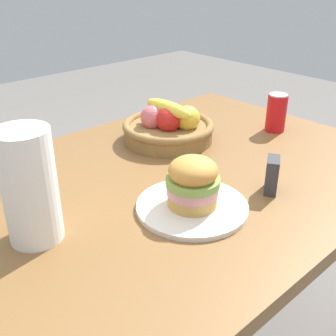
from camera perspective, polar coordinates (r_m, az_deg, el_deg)
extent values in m
cube|color=brown|center=(1.09, -1.06, -2.74)|extent=(1.40, 0.90, 0.04)
cylinder|color=brown|center=(1.89, 5.63, -2.30)|extent=(0.07, 0.07, 0.71)
cylinder|color=silver|center=(0.97, 3.33, -5.31)|extent=(0.26, 0.26, 0.01)
cylinder|color=tan|center=(0.96, 3.36, -4.24)|extent=(0.11, 0.11, 0.03)
cylinder|color=pink|center=(0.94, 3.40, -2.89)|extent=(0.12, 0.12, 0.02)
cylinder|color=#84A84C|center=(0.93, 3.44, -1.82)|extent=(0.12, 0.12, 0.02)
ellipsoid|color=gold|center=(0.92, 3.48, -0.37)|extent=(0.11, 0.11, 0.06)
cylinder|color=red|center=(1.44, 14.68, 7.32)|extent=(0.07, 0.07, 0.12)
cylinder|color=silver|center=(1.42, 14.98, 9.71)|extent=(0.06, 0.06, 0.00)
cylinder|color=olive|center=(1.32, 0.05, 4.86)|extent=(0.28, 0.28, 0.05)
torus|color=olive|center=(1.31, 0.05, 5.87)|extent=(0.29, 0.29, 0.02)
sphere|color=#6BAD38|center=(1.32, 1.39, 7.15)|extent=(0.07, 0.07, 0.07)
sphere|color=maroon|center=(1.37, -1.35, 7.85)|extent=(0.07, 0.07, 0.07)
sphere|color=#D16066|center=(1.30, -2.18, 6.97)|extent=(0.07, 0.07, 0.07)
sphere|color=red|center=(1.28, 0.09, 6.65)|extent=(0.08, 0.08, 0.08)
sphere|color=gold|center=(1.29, 2.69, 6.85)|extent=(0.08, 0.08, 0.08)
ellipsoid|color=yellow|center=(1.29, 0.01, 8.23)|extent=(0.05, 0.19, 0.05)
cylinder|color=white|center=(0.86, -18.54, -2.47)|extent=(0.11, 0.11, 0.24)
cube|color=#333338|center=(1.05, 14.10, -0.97)|extent=(0.07, 0.06, 0.09)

